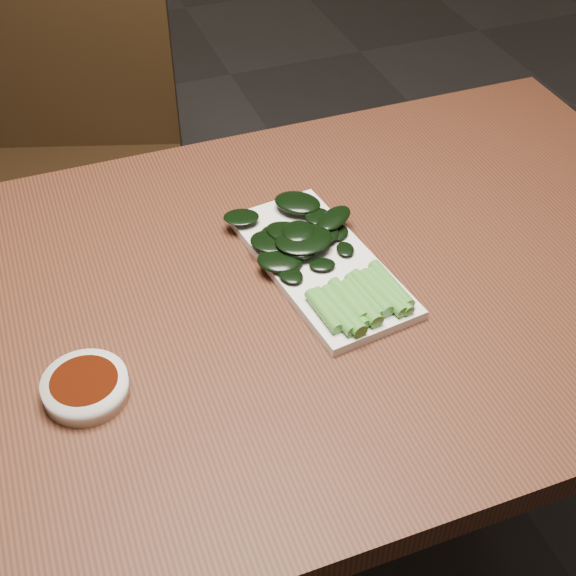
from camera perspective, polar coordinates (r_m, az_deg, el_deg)
The scene contains 6 objects.
ground at distance 1.70m, azimuth -1.41°, elevation -19.32°, with size 6.00×6.00×0.00m, color #282626.
table at distance 1.15m, azimuth -1.97°, elevation -3.10°, with size 1.40×0.80×0.75m.
chair_far at distance 1.90m, azimuth -14.53°, elevation 8.98°, with size 0.55×0.55×0.89m.
sauce_bowl at distance 0.99m, azimuth -14.21°, elevation -6.83°, with size 0.10×0.10×0.03m.
serving_plate at distance 1.13m, azimuth 2.34°, elevation 1.70°, with size 0.19×0.33×0.01m.
gai_lan at distance 1.11m, azimuth 2.42°, elevation 2.08°, with size 0.19×0.32×0.03m.
Camera 1 is at (-0.25, -0.76, 1.50)m, focal length 50.00 mm.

